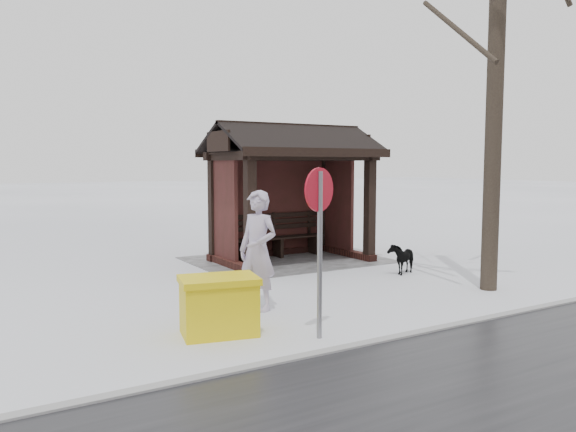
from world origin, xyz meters
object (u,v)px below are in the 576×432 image
object	(u,v)px
dog	(402,258)
bus_shelter	(288,165)
road_sign	(319,215)
grit_bin	(219,305)
pedestrian	(258,250)

from	to	relation	value
dog	bus_shelter	bearing A→B (deg)	-178.42
bus_shelter	road_sign	bearing A→B (deg)	63.08
dog	grit_bin	world-z (taller)	grit_bin
bus_shelter	pedestrian	xyz separation A→B (m)	(2.61, 3.49, -1.26)
bus_shelter	pedestrian	size ratio (longest dim) A/B	1.99
bus_shelter	dog	world-z (taller)	bus_shelter
grit_bin	road_sign	world-z (taller)	road_sign
bus_shelter	dog	distance (m)	3.31
bus_shelter	pedestrian	distance (m)	4.54
grit_bin	road_sign	xyz separation A→B (m)	(-1.03, 0.77, 1.18)
pedestrian	grit_bin	world-z (taller)	pedestrian
bus_shelter	pedestrian	world-z (taller)	bus_shelter
bus_shelter	road_sign	world-z (taller)	bus_shelter
grit_bin	road_sign	size ratio (longest dim) A/B	0.51
bus_shelter	road_sign	size ratio (longest dim) A/B	1.67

